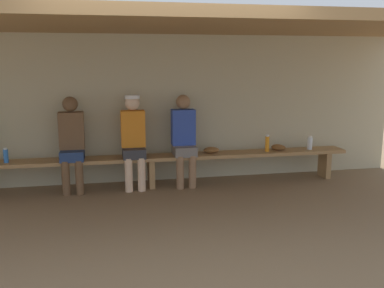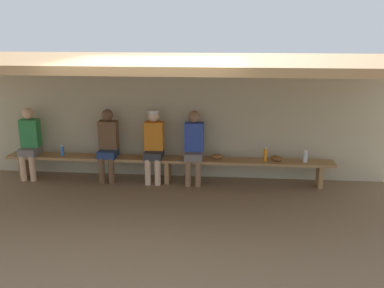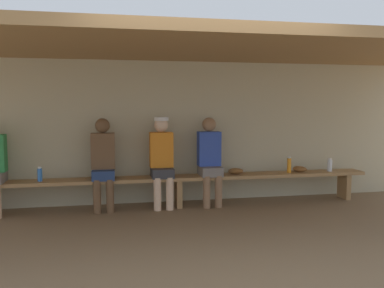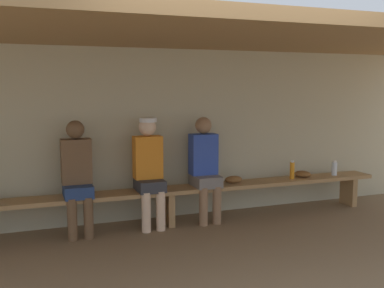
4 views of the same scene
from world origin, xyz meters
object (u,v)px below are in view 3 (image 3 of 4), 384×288
Objects in this scene: bench at (178,181)px; water_bottle_orange at (40,174)px; player_shirtless_tan at (210,158)px; player_rightmost at (162,158)px; water_bottle_clear at (330,165)px; water_bottle_blue at (289,165)px; baseball_glove_dark_brown at (300,169)px; player_leftmost at (103,160)px; baseball_glove_worn at (236,171)px.

bench is 1.97m from water_bottle_orange.
bench is 4.49× the size of player_shirtless_tan.
bench is 4.46× the size of player_rightmost.
bench is 28.40× the size of water_bottle_clear.
baseball_glove_dark_brown is at bearing 11.97° from water_bottle_blue.
player_rightmost reaches higher than player_leftmost.
player_rightmost is at bearing 0.03° from player_leftmost.
player_leftmost is at bearing 1.30° from water_bottle_orange.
baseball_glove_worn is at bearing 1.33° from player_rightmost.
baseball_glove_dark_brown is (3.07, 0.02, -0.22)m from player_leftmost.
player_leftmost is 6.32× the size of water_bottle_clear.
baseball_glove_worn is at bearing -122.03° from baseball_glove_dark_brown.
player_rightmost is (-0.24, 0.00, 0.36)m from bench.
player_rightmost reaches higher than water_bottle_blue.
bench is 0.43m from player_rightmost.
bench is at bearing -179.90° from baseball_glove_worn.
water_bottle_clear is 0.70m from water_bottle_blue.
player_shirtless_tan is at bearing 179.57° from water_bottle_clear.
player_shirtless_tan is 1.59m from player_leftmost.
player_shirtless_tan is 2.46m from water_bottle_orange.
bench is 25.00× the size of baseball_glove_dark_brown.
player_leftmost is 3.58m from water_bottle_clear.
water_bottle_blue is (-0.70, -0.00, 0.02)m from water_bottle_clear.
player_rightmost reaches higher than water_bottle_orange.
player_shirtless_tan is (0.73, -0.00, -0.02)m from player_rightmost.
player_leftmost is at bearing -121.42° from baseball_glove_dark_brown.
baseball_glove_worn is (0.91, 0.03, 0.12)m from bench.
player_rightmost is 5.60× the size of baseball_glove_worn.
player_leftmost is 3.08m from baseball_glove_dark_brown.
player_rightmost is 1.01× the size of player_leftmost.
water_bottle_orange is at bearing -179.54° from player_shirtless_tan.
water_bottle_blue is (2.87, -0.02, -0.15)m from player_leftmost.
water_bottle_clear is at bearing -0.32° from player_rightmost.
player_leftmost is 2.02m from baseball_glove_worn.
player_shirtless_tan reaches higher than baseball_glove_dark_brown.
player_shirtless_tan and player_leftmost have the same top height.
baseball_glove_dark_brown is (3.94, 0.04, -0.05)m from water_bottle_orange.
player_leftmost is (-1.10, 0.00, 0.34)m from bench.
player_rightmost is 5.30× the size of water_bottle_blue.
player_shirtless_tan is 1.00× the size of player_leftmost.
baseball_glove_worn is (2.88, 0.05, -0.05)m from water_bottle_orange.
water_bottle_clear is at bearing -3.34° from baseball_glove_worn.
water_bottle_clear is 0.50m from baseball_glove_dark_brown.
water_bottle_blue reaches higher than water_bottle_clear.
bench is at bearing -179.64° from player_shirtless_tan.
baseball_glove_dark_brown is at bearing 0.64° from water_bottle_orange.
water_bottle_orange is at bearing -179.98° from water_bottle_blue.
water_bottle_orange is at bearing 179.13° from baseball_glove_worn.
player_shirtless_tan reaches higher than bench.
player_rightmost is 2.23m from baseball_glove_dark_brown.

